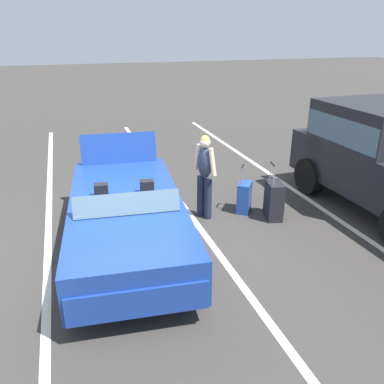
{
  "coord_description": "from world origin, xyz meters",
  "views": [
    {
      "loc": [
        5.77,
        -0.77,
        3.45
      ],
      "look_at": [
        -0.41,
        1.25,
        0.75
      ],
      "focal_mm": 36.73,
      "sensor_mm": 36.0,
      "label": 1
    }
  ],
  "objects_px": {
    "convertible_car": "(128,225)",
    "suitcase_medium_bright": "(244,197)",
    "suitcase_large_black": "(274,200)",
    "traveler_person": "(205,172)"
  },
  "relations": [
    {
      "from": "convertible_car",
      "to": "suitcase_medium_bright",
      "type": "relative_size",
      "value": 4.38
    },
    {
      "from": "traveler_person",
      "to": "suitcase_large_black",
      "type": "bearing_deg",
      "value": 135.16
    },
    {
      "from": "suitcase_large_black",
      "to": "convertible_car",
      "type": "bearing_deg",
      "value": -155.19
    },
    {
      "from": "suitcase_medium_bright",
      "to": "traveler_person",
      "type": "distance_m",
      "value": 1.05
    },
    {
      "from": "convertible_car",
      "to": "suitcase_large_black",
      "type": "height_order",
      "value": "convertible_car"
    },
    {
      "from": "suitcase_large_black",
      "to": "traveler_person",
      "type": "distance_m",
      "value": 1.47
    },
    {
      "from": "convertible_car",
      "to": "suitcase_medium_bright",
      "type": "xyz_separation_m",
      "value": [
        -1.01,
        2.51,
        -0.28
      ]
    },
    {
      "from": "convertible_car",
      "to": "suitcase_large_black",
      "type": "distance_m",
      "value": 3.0
    },
    {
      "from": "suitcase_large_black",
      "to": "suitcase_medium_bright",
      "type": "height_order",
      "value": "suitcase_large_black"
    },
    {
      "from": "suitcase_medium_bright",
      "to": "traveler_person",
      "type": "xyz_separation_m",
      "value": [
        -0.03,
        -0.85,
        0.62
      ]
    }
  ]
}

